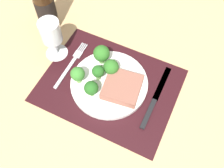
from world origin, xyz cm
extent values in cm
cube|color=tan|center=(0.00, 0.00, -1.50)|extent=(140.00, 110.00, 3.00)
cube|color=black|center=(0.00, 0.00, 0.15)|extent=(41.12, 31.69, 0.30)
cylinder|color=white|center=(0.00, 0.00, 1.10)|extent=(23.62, 23.62, 1.60)
cube|color=#8C5647|center=(4.55, -0.53, 3.26)|extent=(11.90, 11.69, 2.71)
cylinder|color=#6B994C|center=(-8.46, -3.54, 2.97)|extent=(1.64, 1.64, 2.14)
sphere|color=#387A2D|center=(-8.46, -3.54, 5.87)|extent=(4.31, 4.31, 4.31)
cylinder|color=#6B994C|center=(-3.62, -0.20, 2.95)|extent=(1.50, 1.50, 2.10)
sphere|color=#235B1E|center=(-3.62, -0.20, 5.57)|extent=(3.70, 3.70, 3.70)
cylinder|color=#5B8942|center=(-5.44, 5.93, 2.93)|extent=(1.85, 1.85, 2.07)
sphere|color=#2D6B23|center=(-5.44, 5.93, 6.14)|extent=(5.12, 5.12, 5.12)
cylinder|color=#5B8942|center=(-0.99, 3.37, 2.50)|extent=(1.93, 1.93, 1.20)
sphere|color=#2D6B23|center=(-0.99, 3.37, 5.11)|extent=(4.72, 4.72, 4.72)
cylinder|color=#5B8942|center=(-2.80, -5.79, 2.80)|extent=(1.48, 1.48, 1.81)
sphere|color=#235B1E|center=(-2.80, -5.79, 5.48)|extent=(4.17, 4.17, 4.17)
cube|color=silver|center=(-14.41, -2.00, 0.55)|extent=(1.00, 13.00, 0.50)
cube|color=silver|center=(-14.41, 5.80, 0.55)|extent=(2.40, 2.60, 0.40)
cube|color=silver|center=(-15.31, 8.90, 0.55)|extent=(0.30, 3.60, 0.35)
cube|color=silver|center=(-14.71, 8.90, 0.55)|extent=(0.30, 3.60, 0.35)
cube|color=silver|center=(-14.11, 8.90, 0.55)|extent=(0.30, 3.60, 0.35)
cube|color=silver|center=(-13.51, 8.90, 0.55)|extent=(0.30, 3.60, 0.35)
cube|color=black|center=(14.54, -3.90, 0.70)|extent=(1.40, 10.00, 0.80)
cube|color=silver|center=(14.54, 7.60, 0.45)|extent=(1.80, 13.00, 0.30)
cylinder|color=#331E0F|center=(-29.53, 12.83, 9.83)|extent=(6.54, 6.54, 19.66)
cylinder|color=black|center=(-29.53, 12.83, 8.85)|extent=(6.68, 6.68, 6.88)
cylinder|color=silver|center=(-21.23, 3.62, 0.20)|extent=(7.28, 7.28, 0.40)
cylinder|color=silver|center=(-21.23, 3.62, 3.72)|extent=(0.80, 0.80, 6.63)
cylinder|color=silver|center=(-21.23, 3.62, 10.64)|extent=(6.39, 6.39, 7.22)
cylinder|color=#560C19|center=(-21.23, 3.62, 8.62)|extent=(5.63, 5.63, 3.17)
camera|label=1|loc=(17.85, -35.03, 69.23)|focal=41.16mm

